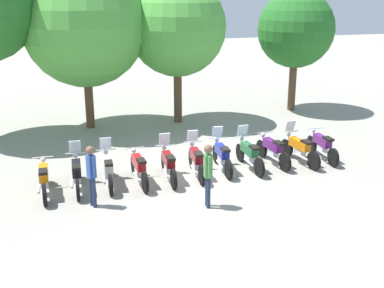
% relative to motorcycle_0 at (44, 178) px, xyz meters
% --- Properties ---
extents(ground_plane, '(80.00, 80.00, 0.00)m').
position_rel_motorcycle_0_xyz_m(ground_plane, '(4.74, 0.37, -0.50)').
color(ground_plane, gray).
extents(motorcycle_0, '(0.62, 2.19, 0.99)m').
position_rel_motorcycle_0_xyz_m(motorcycle_0, '(0.00, 0.00, 0.00)').
color(motorcycle_0, black).
rests_on(motorcycle_0, ground_plane).
extents(motorcycle_1, '(0.62, 2.19, 1.37)m').
position_rel_motorcycle_0_xyz_m(motorcycle_1, '(0.95, 0.15, 0.01)').
color(motorcycle_1, black).
rests_on(motorcycle_1, ground_plane).
extents(motorcycle_2, '(0.62, 2.19, 1.37)m').
position_rel_motorcycle_0_xyz_m(motorcycle_2, '(1.90, 0.24, 0.01)').
color(motorcycle_2, black).
rests_on(motorcycle_2, ground_plane).
extents(motorcycle_3, '(0.62, 2.19, 0.99)m').
position_rel_motorcycle_0_xyz_m(motorcycle_3, '(2.84, 0.17, 0.00)').
color(motorcycle_3, black).
rests_on(motorcycle_3, ground_plane).
extents(motorcycle_4, '(0.62, 2.19, 1.37)m').
position_rel_motorcycle_0_xyz_m(motorcycle_4, '(3.79, 0.22, 0.01)').
color(motorcycle_4, black).
rests_on(motorcycle_4, ground_plane).
extents(motorcycle_5, '(0.62, 2.19, 1.37)m').
position_rel_motorcycle_0_xyz_m(motorcycle_5, '(4.74, 0.33, 0.01)').
color(motorcycle_5, black).
rests_on(motorcycle_5, ground_plane).
extents(motorcycle_6, '(0.62, 2.19, 1.37)m').
position_rel_motorcycle_0_xyz_m(motorcycle_6, '(5.69, 0.56, 0.01)').
color(motorcycle_6, black).
rests_on(motorcycle_6, ground_plane).
extents(motorcycle_7, '(0.62, 2.19, 1.37)m').
position_rel_motorcycle_0_xyz_m(motorcycle_7, '(6.64, 0.49, 0.01)').
color(motorcycle_7, black).
rests_on(motorcycle_7, ground_plane).
extents(motorcycle_8, '(0.62, 2.19, 0.99)m').
position_rel_motorcycle_0_xyz_m(motorcycle_8, '(7.58, 0.71, 0.00)').
color(motorcycle_8, black).
rests_on(motorcycle_8, ground_plane).
extents(motorcycle_9, '(0.64, 2.18, 1.37)m').
position_rel_motorcycle_0_xyz_m(motorcycle_9, '(8.53, 0.58, 0.01)').
color(motorcycle_9, black).
rests_on(motorcycle_9, ground_plane).
extents(motorcycle_10, '(0.62, 2.19, 0.99)m').
position_rel_motorcycle_0_xyz_m(motorcycle_10, '(9.48, 0.72, 0.00)').
color(motorcycle_10, black).
rests_on(motorcycle_10, ground_plane).
extents(person_0, '(0.31, 0.40, 1.78)m').
position_rel_motorcycle_0_xyz_m(person_0, '(1.33, -1.22, 0.55)').
color(person_0, '#232D4C').
rests_on(person_0, ground_plane).
extents(person_1, '(0.25, 0.40, 1.83)m').
position_rel_motorcycle_0_xyz_m(person_1, '(4.42, -2.07, 0.58)').
color(person_1, '#232D4C').
rests_on(person_1, ground_plane).
extents(tree_1, '(5.11, 5.11, 6.93)m').
position_rel_motorcycle_0_xyz_m(tree_1, '(1.80, 6.95, 3.86)').
color(tree_1, brown).
rests_on(tree_1, ground_plane).
extents(tree_2, '(4.21, 4.21, 6.29)m').
position_rel_motorcycle_0_xyz_m(tree_2, '(5.68, 6.87, 3.67)').
color(tree_2, brown).
rests_on(tree_2, ground_plane).
extents(tree_3, '(3.63, 3.63, 5.73)m').
position_rel_motorcycle_0_xyz_m(tree_3, '(11.61, 7.59, 3.40)').
color(tree_3, brown).
rests_on(tree_3, ground_plane).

